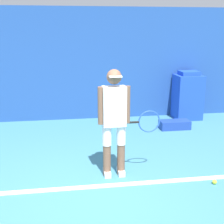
% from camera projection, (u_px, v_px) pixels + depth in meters
% --- Properties ---
extents(ground_plane, '(24.00, 24.00, 0.00)m').
position_uv_depth(ground_plane, '(91.00, 204.00, 4.04)').
color(ground_plane, teal).
extents(back_wall, '(24.00, 0.10, 2.71)m').
position_uv_depth(back_wall, '(75.00, 65.00, 7.57)').
color(back_wall, '#234C99').
rests_on(back_wall, ground_plane).
extents(court_baseline, '(21.60, 0.10, 0.01)m').
position_uv_depth(court_baseline, '(88.00, 187.00, 4.47)').
color(court_baseline, white).
rests_on(court_baseline, ground_plane).
extents(tennis_player, '(0.96, 0.28, 1.64)m').
position_uv_depth(tennis_player, '(115.00, 118.00, 4.63)').
color(tennis_player, brown).
rests_on(tennis_player, ground_plane).
extents(tennis_ball, '(0.07, 0.07, 0.07)m').
position_uv_depth(tennis_ball, '(215.00, 182.00, 4.56)').
color(tennis_ball, '#D1E533').
rests_on(tennis_ball, ground_plane).
extents(covered_chair, '(0.64, 0.58, 1.20)m').
position_uv_depth(covered_chair, '(187.00, 96.00, 7.80)').
color(covered_chair, blue).
rests_on(covered_chair, ground_plane).
extents(equipment_bag, '(0.68, 0.32, 0.19)m').
position_uv_depth(equipment_bag, '(175.00, 125.00, 7.07)').
color(equipment_bag, '#1E3D99').
rests_on(equipment_bag, ground_plane).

